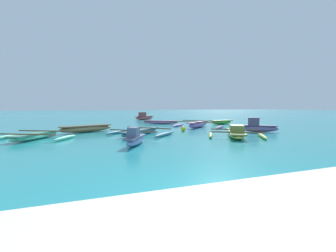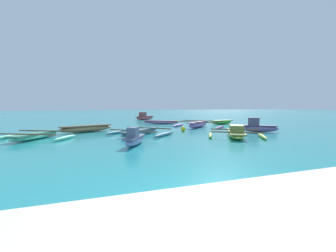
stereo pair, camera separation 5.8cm
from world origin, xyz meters
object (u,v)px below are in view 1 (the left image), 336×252
(moored_boat_0, at_px, (36,136))
(moored_boat_7, at_px, (161,122))
(moored_boat_8, at_px, (198,124))
(moored_boat_2, at_px, (144,117))
(moored_boat_5, at_px, (86,128))
(moored_boat_6, at_px, (135,139))
(mooring_buoy_0, at_px, (183,129))
(moored_boat_9, at_px, (221,122))
(moored_boat_1, at_px, (236,133))
(moored_boat_4, at_px, (141,132))
(moored_boat_3, at_px, (257,127))

(moored_boat_0, height_order, moored_boat_7, moored_boat_0)
(moored_boat_0, height_order, moored_boat_8, moored_boat_8)
(moored_boat_2, distance_m, moored_boat_5, 15.20)
(moored_boat_2, bearing_deg, moored_boat_6, -141.56)
(moored_boat_8, relative_size, mooring_buoy_0, 13.09)
(moored_boat_0, bearing_deg, moored_boat_7, -23.22)
(moored_boat_0, height_order, moored_boat_9, moored_boat_9)
(moored_boat_8, xyz_separation_m, mooring_buoy_0, (-2.43, -2.35, -0.09))
(moored_boat_1, height_order, moored_boat_4, moored_boat_1)
(moored_boat_4, relative_size, moored_boat_9, 1.74)
(moored_boat_0, height_order, moored_boat_4, moored_boat_0)
(moored_boat_6, relative_size, moored_boat_8, 0.48)
(mooring_buoy_0, bearing_deg, moored_boat_3, -24.94)
(moored_boat_2, distance_m, mooring_buoy_0, 15.09)
(moored_boat_2, xyz_separation_m, moored_boat_6, (-5.31, -19.73, -0.07))
(moored_boat_7, bearing_deg, moored_boat_8, -35.62)
(moored_boat_3, relative_size, moored_boat_7, 0.69)
(moored_boat_3, xyz_separation_m, moored_boat_9, (1.65, 6.98, -0.13))
(moored_boat_5, bearing_deg, moored_boat_0, -157.54)
(moored_boat_5, xyz_separation_m, moored_boat_7, (7.18, 5.35, -0.06))
(moored_boat_0, bearing_deg, moored_boat_1, -78.86)
(moored_boat_3, relative_size, moored_boat_6, 1.09)
(moored_boat_1, relative_size, moored_boat_7, 1.11)
(moored_boat_1, relative_size, moored_boat_4, 0.85)
(moored_boat_0, xyz_separation_m, moored_boat_1, (10.73, -3.14, 0.06))
(moored_boat_4, distance_m, moored_boat_6, 3.92)
(moored_boat_5, relative_size, moored_boat_7, 1.09)
(moored_boat_2, height_order, moored_boat_7, moored_boat_2)
(moored_boat_7, xyz_separation_m, mooring_buoy_0, (-0.60, -7.14, -0.03))
(moored_boat_7, xyz_separation_m, moored_boat_9, (5.76, -2.36, 0.03))
(moored_boat_5, bearing_deg, moored_boat_1, -58.69)
(moored_boat_1, bearing_deg, moored_boat_0, 104.93)
(moored_boat_3, relative_size, mooring_buoy_0, 6.86)
(moored_boat_0, distance_m, moored_boat_4, 5.84)
(moored_boat_2, height_order, moored_boat_6, moored_boat_2)
(moored_boat_1, distance_m, moored_boat_5, 9.99)
(moored_boat_7, relative_size, mooring_buoy_0, 9.98)
(moored_boat_9, bearing_deg, moored_boat_6, -146.49)
(mooring_buoy_0, bearing_deg, moored_boat_4, -164.65)
(moored_boat_2, bearing_deg, moored_boat_7, -128.19)
(moored_boat_1, distance_m, moored_boat_8, 6.42)
(moored_boat_0, relative_size, moored_boat_6, 1.93)
(moored_boat_2, relative_size, moored_boat_6, 1.50)
(moored_boat_3, bearing_deg, moored_boat_8, 154.20)
(moored_boat_3, xyz_separation_m, moored_boat_5, (-11.30, 3.99, -0.09))
(moored_boat_5, height_order, moored_boat_8, moored_boat_8)
(moored_boat_0, bearing_deg, moored_boat_8, -47.04)
(moored_boat_2, relative_size, moored_boat_8, 0.72)
(moored_boat_3, height_order, moored_boat_9, moored_boat_3)
(moored_boat_4, relative_size, moored_boat_8, 0.99)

